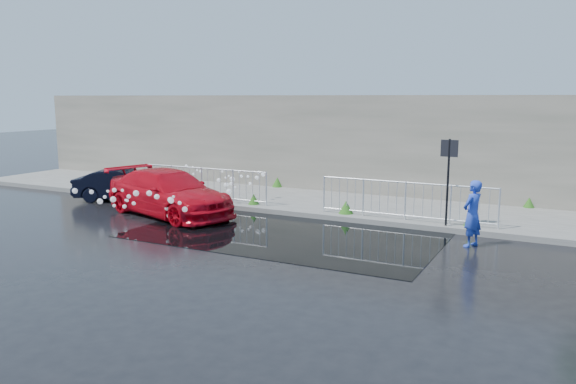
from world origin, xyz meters
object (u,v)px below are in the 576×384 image
red_car (169,193)px  person (472,214)px  sign_post (448,168)px  dark_car (125,185)px

red_car → person: size_ratio=2.93×
red_car → person: bearing=-71.8°
sign_post → person: 1.81m
dark_car → red_car: bearing=-136.0°
sign_post → red_car: 8.26m
sign_post → red_car: bearing=-167.9°
sign_post → dark_car: (-10.95, -0.50, -1.16)m
dark_car → person: size_ratio=2.09×
person → dark_car: bearing=-69.6°
sign_post → person: (0.87, -1.30, -0.91)m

